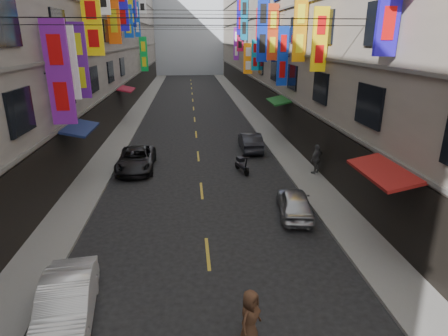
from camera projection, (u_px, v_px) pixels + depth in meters
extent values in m
cube|color=slate|center=(132.00, 120.00, 35.70)|extent=(2.00, 90.00, 0.12)
cube|color=slate|center=(256.00, 118.00, 36.76)|extent=(2.00, 90.00, 0.12)
cube|color=gray|center=(52.00, 13.00, 32.07)|extent=(10.00, 90.00, 19.00)
cube|color=black|center=(120.00, 105.00, 35.14)|extent=(0.12, 85.50, 3.00)
cube|color=#66635E|center=(119.00, 87.00, 34.58)|extent=(0.16, 90.00, 0.14)
cube|color=#66635E|center=(115.00, 51.00, 33.53)|extent=(0.16, 90.00, 0.14)
cube|color=#66635E|center=(112.00, 12.00, 32.48)|extent=(0.16, 90.00, 0.14)
cube|color=gray|center=(323.00, 15.00, 34.20)|extent=(10.00, 90.00, 19.00)
cube|color=black|center=(266.00, 103.00, 36.38)|extent=(0.12, 85.50, 3.00)
cube|color=#66635E|center=(266.00, 85.00, 35.82)|extent=(0.16, 90.00, 0.14)
cube|color=#66635E|center=(268.00, 50.00, 34.76)|extent=(0.16, 90.00, 0.14)
cube|color=#66635E|center=(269.00, 13.00, 33.71)|extent=(0.16, 90.00, 0.14)
cube|color=silver|center=(189.00, 21.00, 79.66)|extent=(18.00, 8.00, 22.00)
cube|color=#651783|center=(59.00, 73.00, 16.98)|extent=(1.08, 0.18, 4.68)
cylinder|color=black|center=(58.00, 73.00, 16.97)|extent=(1.18, 0.08, 0.08)
cube|color=silver|center=(68.00, 63.00, 18.63)|extent=(0.89, 0.18, 3.61)
cylinder|color=black|center=(67.00, 63.00, 18.63)|extent=(0.99, 0.08, 0.08)
cube|color=yellow|center=(320.00, 40.00, 19.79)|extent=(0.81, 0.18, 3.27)
cylinder|color=black|center=(321.00, 40.00, 19.79)|extent=(0.91, 0.08, 0.08)
cube|color=#4D1679|center=(80.00, 61.00, 20.67)|extent=(0.88, 0.18, 4.06)
cylinder|color=black|center=(79.00, 61.00, 20.67)|extent=(0.98, 0.08, 0.08)
cube|color=#C87E0B|center=(300.00, 29.00, 23.14)|extent=(0.83, 0.18, 3.92)
cylinder|color=black|center=(301.00, 29.00, 23.15)|extent=(0.93, 0.08, 0.08)
cube|color=yellow|center=(92.00, 24.00, 23.16)|extent=(1.16, 0.18, 3.71)
cylinder|color=black|center=(92.00, 24.00, 23.16)|extent=(1.26, 0.08, 0.08)
cube|color=#0D2D9D|center=(283.00, 57.00, 27.62)|extent=(0.79, 0.18, 4.23)
cylinder|color=black|center=(283.00, 57.00, 27.63)|extent=(0.89, 0.08, 0.08)
cube|color=red|center=(273.00, 32.00, 30.44)|extent=(0.85, 0.18, 4.36)
cylinder|color=black|center=(273.00, 32.00, 30.44)|extent=(0.95, 0.08, 0.08)
cube|color=#EF540D|center=(112.00, 2.00, 30.00)|extent=(1.00, 0.18, 6.43)
cylinder|color=black|center=(111.00, 2.00, 30.00)|extent=(1.10, 0.08, 0.08)
cube|color=#0E27A5|center=(263.00, 29.00, 33.99)|extent=(1.03, 0.18, 5.82)
cylinder|color=black|center=(263.00, 29.00, 34.00)|extent=(1.13, 0.08, 0.08)
cube|color=#1911C9|center=(122.00, 6.00, 34.32)|extent=(1.08, 0.18, 4.36)
cylinder|color=black|center=(121.00, 6.00, 34.32)|extent=(1.18, 0.08, 0.08)
cube|color=red|center=(260.00, 25.00, 36.26)|extent=(0.68, 0.18, 2.98)
cylinder|color=black|center=(260.00, 25.00, 36.26)|extent=(0.78, 0.08, 0.08)
cube|color=#0D84A0|center=(255.00, 55.00, 38.82)|extent=(0.78, 0.18, 3.11)
cylinder|color=black|center=(256.00, 55.00, 38.83)|extent=(0.88, 0.08, 0.08)
cube|color=blue|center=(128.00, 21.00, 38.19)|extent=(0.94, 0.18, 3.18)
cylinder|color=black|center=(128.00, 21.00, 38.19)|extent=(1.04, 0.08, 0.08)
cube|color=#0D1F9E|center=(131.00, 11.00, 40.18)|extent=(0.99, 0.18, 3.24)
cylinder|color=black|center=(130.00, 11.00, 40.17)|extent=(1.09, 0.08, 0.08)
cube|color=orange|center=(248.00, 59.00, 42.67)|extent=(1.03, 0.18, 3.38)
cylinder|color=black|center=(248.00, 59.00, 42.67)|extent=(1.13, 0.08, 0.08)
cube|color=#0B5A85|center=(244.00, 18.00, 45.16)|extent=(0.87, 0.18, 4.97)
cylinder|color=black|center=(245.00, 18.00, 45.17)|extent=(0.97, 0.08, 0.08)
cube|color=#0F4BB4|center=(137.00, 20.00, 46.08)|extent=(0.68, 0.18, 4.04)
cylinder|color=black|center=(137.00, 20.00, 46.08)|extent=(0.78, 0.08, 0.08)
cube|color=#180EA9|center=(241.00, 14.00, 46.90)|extent=(1.07, 0.18, 4.98)
cylinder|color=black|center=(241.00, 14.00, 46.91)|extent=(1.17, 0.08, 0.08)
cube|color=#B91140|center=(240.00, 39.00, 49.15)|extent=(0.86, 0.18, 3.13)
cylinder|color=black|center=(240.00, 39.00, 49.15)|extent=(0.96, 0.08, 0.08)
cube|color=#0C8C34|center=(144.00, 54.00, 50.73)|extent=(1.00, 0.18, 4.53)
cylinder|color=black|center=(143.00, 54.00, 50.73)|extent=(1.10, 0.08, 0.08)
cube|color=silver|center=(142.00, 1.00, 50.81)|extent=(0.97, 0.18, 3.15)
cylinder|color=black|center=(142.00, 1.00, 50.81)|extent=(1.07, 0.08, 0.08)
cube|color=#6B198E|center=(236.00, 44.00, 53.57)|extent=(0.75, 0.18, 4.51)
cylinder|color=black|center=(237.00, 44.00, 53.57)|extent=(0.85, 0.08, 0.08)
cube|color=maroon|center=(384.00, 171.00, 13.26)|extent=(1.39, 3.20, 0.41)
cube|color=navy|center=(79.00, 128.00, 19.66)|extent=(1.39, 3.20, 0.41)
cube|color=#15511B|center=(279.00, 100.00, 28.30)|extent=(1.39, 3.20, 0.41)
cube|color=maroon|center=(126.00, 89.00, 34.71)|extent=(1.39, 3.20, 0.41)
cylinder|color=black|center=(199.00, 18.00, 14.75)|extent=(14.00, 0.04, 0.04)
cylinder|color=black|center=(193.00, 10.00, 27.52)|extent=(14.00, 0.04, 0.04)
cylinder|color=black|center=(191.00, 27.00, 40.95)|extent=(14.00, 0.04, 0.04)
cube|color=gold|center=(208.00, 253.00, 13.68)|extent=(0.12, 2.20, 0.01)
cube|color=gold|center=(202.00, 191.00, 19.32)|extent=(0.12, 2.20, 0.01)
cube|color=gold|center=(198.00, 156.00, 24.97)|extent=(0.12, 2.20, 0.01)
cube|color=gold|center=(196.00, 134.00, 30.61)|extent=(0.12, 2.20, 0.01)
cube|color=gold|center=(195.00, 119.00, 36.25)|extent=(0.12, 2.20, 0.01)
cube|color=gold|center=(194.00, 108.00, 41.89)|extent=(0.12, 2.20, 0.01)
cube|color=gold|center=(193.00, 100.00, 47.53)|extent=(0.12, 2.20, 0.01)
cube|color=gold|center=(192.00, 94.00, 53.18)|extent=(0.12, 2.20, 0.01)
cube|color=gold|center=(192.00, 88.00, 58.82)|extent=(0.12, 2.20, 0.01)
cube|color=gold|center=(191.00, 84.00, 64.46)|extent=(0.12, 2.20, 0.01)
cube|color=gold|center=(191.00, 80.00, 70.10)|extent=(0.12, 2.20, 0.01)
cylinder|color=black|center=(246.00, 172.00, 21.29)|extent=(0.25, 0.51, 0.50)
cylinder|color=black|center=(238.00, 165.00, 22.44)|extent=(0.25, 0.51, 0.50)
cube|color=black|center=(242.00, 166.00, 21.82)|extent=(0.64, 1.33, 0.18)
cube|color=black|center=(240.00, 159.00, 21.92)|extent=(0.46, 0.62, 0.22)
cylinder|color=black|center=(246.00, 164.00, 21.23)|extent=(0.17, 0.36, 0.88)
cylinder|color=black|center=(246.00, 158.00, 21.12)|extent=(0.50, 0.19, 0.06)
imported|color=white|center=(66.00, 304.00, 10.15)|extent=(1.83, 3.99, 1.27)
imported|color=black|center=(136.00, 159.00, 22.25)|extent=(2.19, 4.59, 1.26)
imported|color=#B3B3B8|center=(295.00, 203.00, 16.48)|extent=(1.89, 3.64, 1.18)
imported|color=#282930|center=(250.00, 142.00, 26.05)|extent=(1.45, 3.91, 1.28)
imported|color=#555557|center=(317.00, 159.00, 21.18)|extent=(1.16, 1.05, 1.72)
imported|color=#4D301F|center=(250.00, 318.00, 9.41)|extent=(0.90, 0.92, 1.57)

